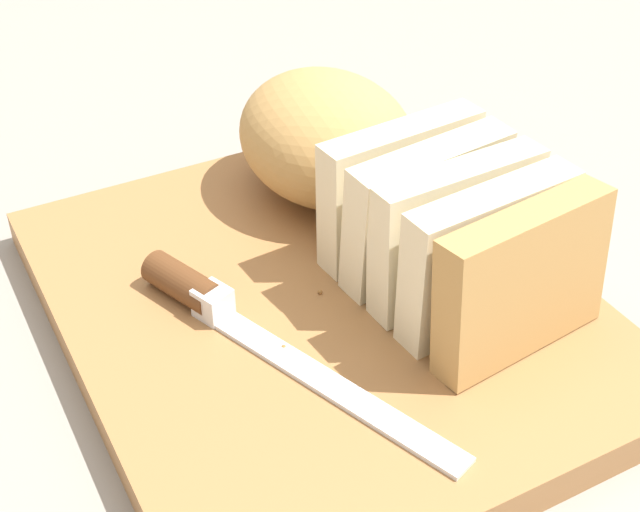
{
  "coord_description": "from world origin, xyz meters",
  "views": [
    {
      "loc": [
        0.4,
        -0.21,
        0.39
      ],
      "look_at": [
        0.0,
        0.0,
        0.06
      ],
      "focal_mm": 50.84,
      "sensor_mm": 36.0,
      "label": 1
    }
  ],
  "objects": [
    {
      "name": "ground_plane",
      "position": [
        0.0,
        0.0,
        0.0
      ],
      "size": [
        3.0,
        3.0,
        0.0
      ],
      "primitive_type": "plane",
      "color": "gray"
    },
    {
      "name": "cutting_board",
      "position": [
        0.0,
        0.0,
        0.01
      ],
      "size": [
        0.38,
        0.31,
        0.03
      ],
      "primitive_type": "cube",
      "rotation": [
        0.0,
        0.0,
        0.01
      ],
      "color": "#9E6B3D",
      "rests_on": "ground_plane"
    },
    {
      "name": "bread_loaf",
      "position": [
        -0.04,
        0.07,
        0.07
      ],
      "size": [
        0.3,
        0.15,
        0.09
      ],
      "rotation": [
        0.0,
        0.0,
        0.09
      ],
      "color": "tan",
      "rests_on": "cutting_board"
    },
    {
      "name": "bread_knife",
      "position": [
        -0.01,
        -0.07,
        0.03
      ],
      "size": [
        0.23,
        0.11,
        0.02
      ],
      "rotation": [
        0.0,
        0.0,
        0.37
      ],
      "color": "silver",
      "rests_on": "cutting_board"
    },
    {
      "name": "crumb_near_knife",
      "position": [
        -0.06,
        0.05,
        0.03
      ],
      "size": [
        0.0,
        0.0,
        0.0
      ],
      "primitive_type": "sphere",
      "color": "#996633",
      "rests_on": "cutting_board"
    },
    {
      "name": "crumb_near_loaf",
      "position": [
        0.0,
        0.0,
        0.03
      ],
      "size": [
        0.0,
        0.0,
        0.0
      ],
      "primitive_type": "sphere",
      "color": "#996633",
      "rests_on": "cutting_board"
    },
    {
      "name": "crumb_stray_left",
      "position": [
        0.04,
        -0.04,
        0.03
      ],
      "size": [
        0.0,
        0.0,
        0.0
      ],
      "primitive_type": "sphere",
      "color": "#996633",
      "rests_on": "cutting_board"
    },
    {
      "name": "crumb_stray_right",
      "position": [
        -0.01,
        0.05,
        0.03
      ],
      "size": [
        0.01,
        0.01,
        0.01
      ],
      "primitive_type": "sphere",
      "color": "#996633",
      "rests_on": "cutting_board"
    }
  ]
}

